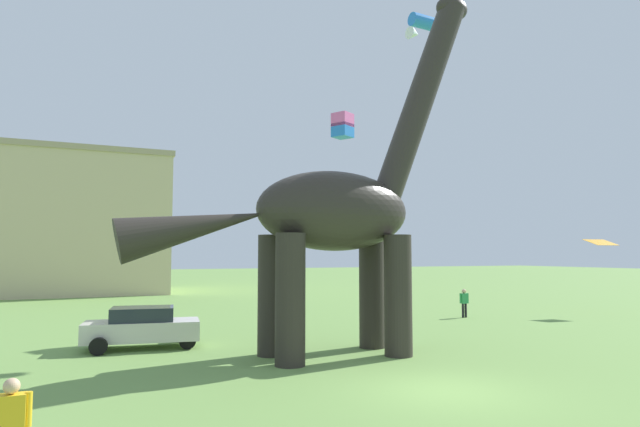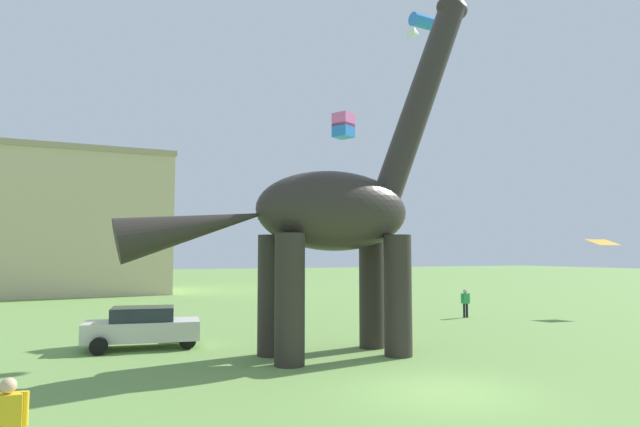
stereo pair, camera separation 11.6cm
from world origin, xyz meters
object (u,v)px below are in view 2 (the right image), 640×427
at_px(person_photographer, 465,300).
at_px(kite_high_right, 343,126).
at_px(parked_sedan_left, 143,327).
at_px(kite_near_high, 603,242).
at_px(dinosaur_sculpture, 333,211).
at_px(kite_far_left, 428,26).
at_px(person_vendor_side, 7,419).

bearing_deg(person_photographer, kite_high_right, -159.31).
bearing_deg(parked_sedan_left, kite_near_high, 10.52).
distance_m(dinosaur_sculpture, kite_high_right, 10.11).
bearing_deg(kite_far_left, person_vendor_side, -143.79).
distance_m(person_photographer, kite_near_high, 9.40).
relative_size(person_vendor_side, kite_near_high, 0.92).
bearing_deg(kite_near_high, person_vendor_side, -156.66).
bearing_deg(kite_far_left, parked_sedan_left, -177.81).
bearing_deg(person_photographer, kite_far_left, -125.58).
distance_m(parked_sedan_left, person_photographer, 17.94).
relative_size(kite_near_high, kite_far_left, 0.71).
bearing_deg(parked_sedan_left, person_photographer, 18.25).
height_order(parked_sedan_left, person_vendor_side, person_vendor_side).
bearing_deg(dinosaur_sculpture, kite_near_high, 43.30).
bearing_deg(kite_near_high, kite_far_left, -178.25).
bearing_deg(kite_high_right, person_vendor_side, -131.45).
bearing_deg(person_vendor_side, kite_near_high, 2.70).
xyz_separation_m(person_photographer, kite_far_left, (-4.02, -2.50, 14.29)).
bearing_deg(kite_high_right, kite_far_left, -38.10).
bearing_deg(kite_high_right, kite_near_high, -8.37).
bearing_deg(person_vendor_side, person_photographer, 14.77).
distance_m(person_photographer, person_vendor_side, 25.50).
bearing_deg(dinosaur_sculpture, parked_sedan_left, 172.97).
relative_size(dinosaur_sculpture, person_vendor_side, 8.76).
bearing_deg(person_photographer, parked_sedan_left, -147.77).
xyz_separation_m(kite_far_left, kite_high_right, (-3.50, 2.75, -4.93)).
relative_size(parked_sedan_left, kite_far_left, 1.77).
xyz_separation_m(dinosaur_sculpture, kite_far_left, (7.67, 4.85, 10.15)).
bearing_deg(dinosaur_sculpture, person_photographer, 60.97).
bearing_deg(kite_high_right, person_photographer, -1.83).
height_order(parked_sedan_left, kite_high_right, kite_high_right).
height_order(person_vendor_side, kite_high_right, kite_high_right).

